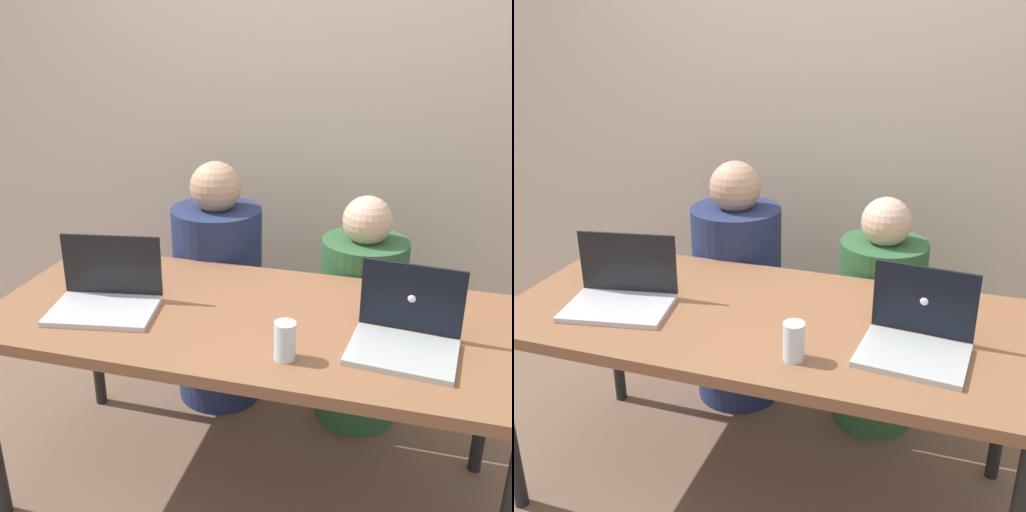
# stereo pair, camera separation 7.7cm
# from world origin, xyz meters

# --- Properties ---
(ground_plane) EXTENTS (12.00, 12.00, 0.00)m
(ground_plane) POSITION_xyz_m (0.00, 0.00, 0.00)
(ground_plane) COLOR brown
(back_wall) EXTENTS (4.58, 0.10, 2.63)m
(back_wall) POSITION_xyz_m (0.00, 1.17, 1.31)
(back_wall) COLOR beige
(back_wall) RESTS_ON ground
(desk) EXTENTS (1.76, 0.80, 0.75)m
(desk) POSITION_xyz_m (0.00, 0.00, 0.69)
(desk) COLOR brown
(desk) RESTS_ON ground
(person_on_left) EXTENTS (0.44, 0.44, 1.12)m
(person_on_left) POSITION_xyz_m (-0.32, 0.59, 0.50)
(person_on_left) COLOR navy
(person_on_left) RESTS_ON ground
(person_on_right) EXTENTS (0.42, 0.42, 1.03)m
(person_on_right) POSITION_xyz_m (0.32, 0.59, 0.46)
(person_on_right) COLOR #305E36
(person_on_right) RESTS_ON ground
(laptop_front_right) EXTENTS (0.34, 0.29, 0.24)m
(laptop_front_right) POSITION_xyz_m (0.51, -0.08, 0.81)
(laptop_front_right) COLOR #B4B8B6
(laptop_front_right) RESTS_ON desk
(laptop_front_left) EXTENTS (0.39, 0.30, 0.23)m
(laptop_front_left) POSITION_xyz_m (-0.48, -0.08, 0.80)
(laptop_front_left) COLOR silver
(laptop_front_left) RESTS_ON desk
(water_glass_right) EXTENTS (0.06, 0.06, 0.12)m
(water_glass_right) POSITION_xyz_m (0.18, -0.24, 0.80)
(water_glass_right) COLOR silver
(water_glass_right) RESTS_ON desk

